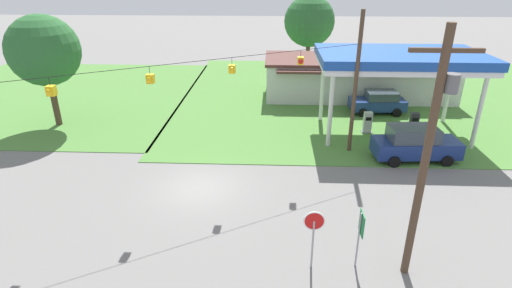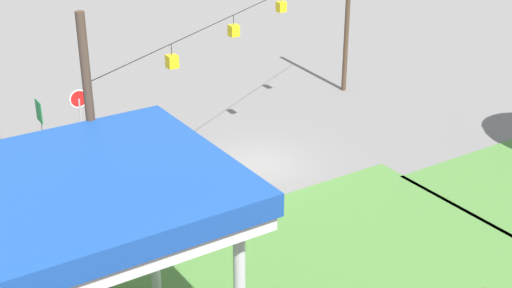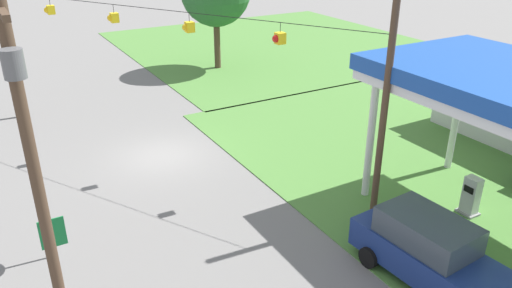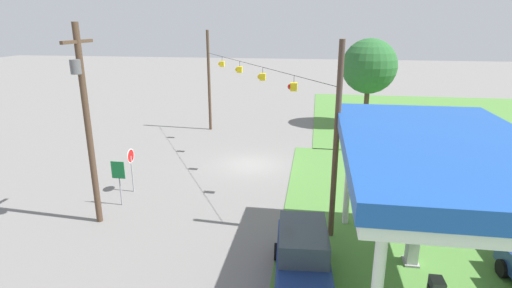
% 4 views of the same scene
% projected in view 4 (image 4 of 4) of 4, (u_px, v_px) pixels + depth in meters
% --- Properties ---
extents(ground_plane, '(160.00, 160.00, 0.00)m').
position_uv_depth(ground_plane, '(251.00, 165.00, 26.52)').
color(ground_plane, slate).
extents(grass_verge_opposite_corner, '(24.00, 24.00, 0.04)m').
position_uv_depth(grass_verge_opposite_corner, '(437.00, 118.00, 39.35)').
color(grass_verge_opposite_corner, '#4C7F38').
rests_on(grass_verge_opposite_corner, ground).
extents(gas_station_canopy, '(10.45, 6.10, 5.60)m').
position_uv_depth(gas_station_canopy, '(439.00, 154.00, 12.71)').
color(gas_station_canopy, silver).
rests_on(gas_station_canopy, ground).
extents(fuel_pump_near, '(0.71, 0.56, 1.51)m').
position_uv_depth(fuel_pump_near, '(412.00, 248.00, 15.47)').
color(fuel_pump_near, gray).
rests_on(fuel_pump_near, ground).
extents(car_at_pumps_front, '(5.05, 2.36, 2.10)m').
position_uv_depth(car_at_pumps_front, '(303.00, 258.00, 14.22)').
color(car_at_pumps_front, navy).
rests_on(car_at_pumps_front, ground).
extents(stop_sign_roadside, '(0.80, 0.08, 2.50)m').
position_uv_depth(stop_sign_roadside, '(131.00, 161.00, 21.82)').
color(stop_sign_roadside, '#99999E').
rests_on(stop_sign_roadside, ground).
extents(route_sign, '(0.10, 0.70, 2.40)m').
position_uv_depth(route_sign, '(119.00, 174.00, 20.18)').
color(route_sign, gray).
rests_on(route_sign, ground).
extents(utility_pole_main, '(2.20, 0.44, 9.11)m').
position_uv_depth(utility_pole_main, '(86.00, 117.00, 17.50)').
color(utility_pole_main, '#4C3828').
rests_on(utility_pole_main, ground).
extents(signal_span_gantry, '(17.29, 10.24, 8.48)m').
position_uv_depth(signal_span_gantry, '(250.00, 96.00, 25.17)').
color(signal_span_gantry, '#4C3828').
rests_on(signal_span_gantry, ground).
extents(tree_west_verge, '(4.80, 4.80, 7.78)m').
position_uv_depth(tree_west_verge, '(369.00, 66.00, 34.94)').
color(tree_west_verge, '#4C3828').
rests_on(tree_west_verge, ground).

